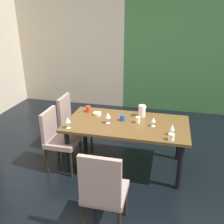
# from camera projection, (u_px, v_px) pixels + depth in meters

# --- Properties ---
(ground_plane) EXTENTS (5.88, 6.09, 0.02)m
(ground_plane) POSITION_uv_depth(u_px,v_px,m) (94.00, 178.00, 3.60)
(ground_plane) COLOR black
(back_panel_interior) EXTENTS (2.79, 0.10, 2.68)m
(back_panel_interior) POSITION_uv_depth(u_px,v_px,m) (69.00, 50.00, 6.13)
(back_panel_interior) COLOR beige
(back_panel_interior) RESTS_ON ground_plane
(garden_window_panel) EXTENTS (3.10, 0.10, 2.68)m
(garden_window_panel) POSITION_uv_depth(u_px,v_px,m) (193.00, 55.00, 5.50)
(garden_window_panel) COLOR #3C6D3B
(garden_window_panel) RESTS_ON ground_plane
(dining_table) EXTENTS (1.77, 0.95, 0.72)m
(dining_table) POSITION_uv_depth(u_px,v_px,m) (126.00, 128.00, 3.65)
(dining_table) COLOR brown
(dining_table) RESTS_ON ground_plane
(chair_left_far) EXTENTS (0.44, 0.44, 0.95)m
(chair_left_far) POSITION_uv_depth(u_px,v_px,m) (72.00, 121.00, 4.15)
(chair_left_far) COLOR gray
(chair_left_far) RESTS_ON ground_plane
(chair_head_near) EXTENTS (0.44, 0.44, 1.00)m
(chair_head_near) POSITION_uv_depth(u_px,v_px,m) (103.00, 190.00, 2.52)
(chair_head_near) COLOR gray
(chair_head_near) RESTS_ON ground_plane
(chair_left_near) EXTENTS (0.44, 0.44, 0.92)m
(chair_left_near) POSITION_uv_depth(u_px,v_px,m) (58.00, 137.00, 3.65)
(chair_left_near) COLOR gray
(chair_left_near) RESTS_ON ground_plane
(wine_glass_south) EXTENTS (0.08, 0.08, 0.17)m
(wine_glass_south) POSITION_uv_depth(u_px,v_px,m) (108.00, 115.00, 3.56)
(wine_glass_south) COLOR silver
(wine_glass_south) RESTS_ON dining_table
(wine_glass_north) EXTENTS (0.06, 0.06, 0.13)m
(wine_glass_north) POSITION_uv_depth(u_px,v_px,m) (153.00, 120.00, 3.47)
(wine_glass_north) COLOR silver
(wine_glass_north) RESTS_ON dining_table
(wine_glass_near_window) EXTENTS (0.08, 0.08, 0.16)m
(wine_glass_near_window) POSITION_uv_depth(u_px,v_px,m) (68.00, 120.00, 3.41)
(wine_glass_near_window) COLOR silver
(wine_glass_near_window) RESTS_ON dining_table
(wine_glass_rear) EXTENTS (0.07, 0.07, 0.15)m
(wine_glass_rear) POSITION_uv_depth(u_px,v_px,m) (172.00, 128.00, 3.22)
(wine_glass_rear) COLOR silver
(wine_glass_rear) RESTS_ON dining_table
(serving_bowl_corner) EXTENTS (0.13, 0.13, 0.04)m
(serving_bowl_corner) POSITION_uv_depth(u_px,v_px,m) (97.00, 114.00, 3.88)
(serving_bowl_corner) COLOR beige
(serving_bowl_corner) RESTS_ON dining_table
(cup_west) EXTENTS (0.07, 0.07, 0.08)m
(cup_west) POSITION_uv_depth(u_px,v_px,m) (122.00, 118.00, 3.68)
(cup_west) COLOR #164D9D
(cup_west) RESTS_ON dining_table
(cup_front) EXTENTS (0.07, 0.07, 0.09)m
(cup_front) POSITION_uv_depth(u_px,v_px,m) (138.00, 120.00, 3.59)
(cup_front) COLOR beige
(cup_front) RESTS_ON dining_table
(cup_east) EXTENTS (0.07, 0.07, 0.10)m
(cup_east) POSITION_uv_depth(u_px,v_px,m) (88.00, 109.00, 3.99)
(cup_east) COLOR red
(cup_east) RESTS_ON dining_table
(cup_near_shelf) EXTENTS (0.08, 0.08, 0.09)m
(cup_near_shelf) POSITION_uv_depth(u_px,v_px,m) (171.00, 137.00, 3.11)
(cup_near_shelf) COLOR white
(cup_near_shelf) RESTS_ON dining_table
(pitcher_center) EXTENTS (0.12, 0.11, 0.18)m
(pitcher_center) POSITION_uv_depth(u_px,v_px,m) (142.00, 111.00, 3.80)
(pitcher_center) COLOR white
(pitcher_center) RESTS_ON dining_table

